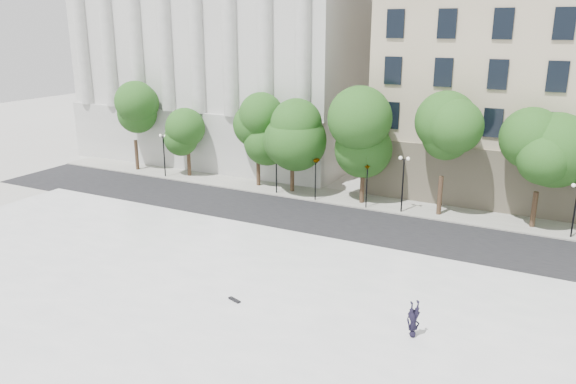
% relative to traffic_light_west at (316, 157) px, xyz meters
% --- Properties ---
extents(ground, '(160.00, 160.00, 0.00)m').
position_rel_traffic_light_west_xyz_m(ground, '(1.04, -22.30, -3.77)').
color(ground, beige).
rests_on(ground, ground).
extents(plaza, '(44.00, 22.00, 0.45)m').
position_rel_traffic_light_west_xyz_m(plaza, '(1.04, -19.30, -3.55)').
color(plaza, white).
rests_on(plaza, ground).
extents(street, '(60.00, 8.00, 0.02)m').
position_rel_traffic_light_west_xyz_m(street, '(1.04, -4.30, -3.76)').
color(street, black).
rests_on(street, ground).
extents(far_sidewalk, '(60.00, 4.00, 0.12)m').
position_rel_traffic_light_west_xyz_m(far_sidewalk, '(1.04, 1.70, -3.71)').
color(far_sidewalk, '#AAA89D').
rests_on(far_sidewalk, ground).
extents(building_west, '(31.50, 27.65, 25.60)m').
position_rel_traffic_light_west_xyz_m(building_west, '(-15.96, 16.27, 9.11)').
color(building_west, beige).
rests_on(building_west, ground).
extents(traffic_light_west, '(1.15, 1.93, 4.28)m').
position_rel_traffic_light_west_xyz_m(traffic_light_west, '(0.00, 0.00, 0.00)').
color(traffic_light_west, black).
rests_on(traffic_light_west, ground).
extents(traffic_light_east, '(0.42, 1.85, 4.24)m').
position_rel_traffic_light_west_xyz_m(traffic_light_east, '(4.49, -0.00, -0.03)').
color(traffic_light_east, black).
rests_on(traffic_light_east, ground).
extents(person_lying, '(1.69, 1.77, 0.49)m').
position_rel_traffic_light_west_xyz_m(person_lying, '(13.25, -18.08, -3.08)').
color(person_lying, black).
rests_on(person_lying, plaza).
extents(skateboard, '(0.83, 0.46, 0.08)m').
position_rel_traffic_light_west_xyz_m(skateboard, '(4.07, -18.88, -3.28)').
color(skateboard, black).
rests_on(skateboard, plaza).
extents(street_trees, '(47.25, 5.06, 7.79)m').
position_rel_traffic_light_west_xyz_m(street_trees, '(2.63, 1.41, 1.27)').
color(street_trees, '#382619').
rests_on(street_trees, ground).
extents(lamp_posts, '(36.38, 0.28, 4.56)m').
position_rel_traffic_light_west_xyz_m(lamp_posts, '(1.51, 0.30, -0.80)').
color(lamp_posts, black).
rests_on(lamp_posts, ground).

